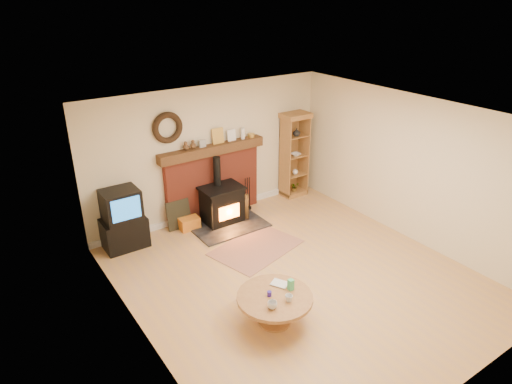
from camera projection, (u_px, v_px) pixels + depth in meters
ground at (298, 277)px, 7.25m from camera, size 5.50×5.50×0.00m
room_shell at (297, 176)px, 6.61m from camera, size 5.02×5.52×2.61m
chimney_breast at (213, 178)px, 8.93m from camera, size 2.20×0.22×1.78m
wood_stove at (223, 206)px, 8.80m from camera, size 1.40×1.00×1.30m
area_rug at (256, 248)px, 8.07m from camera, size 1.72×1.38×0.01m
tv_unit at (123, 220)px, 7.91m from camera, size 0.74×0.53×1.09m
curio_cabinet at (294, 155)px, 9.79m from camera, size 0.59×0.43×1.84m
firelog_box at (189, 223)px, 8.65m from camera, size 0.38×0.25×0.23m
leaning_painting at (179, 215)px, 8.63m from camera, size 0.47×0.13×0.56m
fire_tools at (248, 203)px, 9.44m from camera, size 0.16×0.16×0.70m
coffee_table at (275, 301)px, 6.14m from camera, size 1.03×1.03×0.60m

